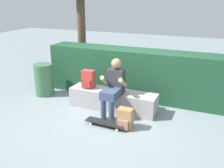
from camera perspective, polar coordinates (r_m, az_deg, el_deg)
ground_plane at (r=5.39m, az=-1.44°, el=-7.13°), size 24.00×24.00×0.00m
bench_main at (r=5.61m, az=0.16°, el=-3.60°), size 1.95×0.47×0.43m
person_skater at (r=5.24m, az=0.36°, el=-0.41°), size 0.49×0.62×1.18m
skateboard_near_person at (r=4.95m, az=-1.52°, el=-8.68°), size 0.81×0.23×0.09m
backpack_on_bench at (r=5.71m, az=-5.31°, el=1.06°), size 0.28×0.23×0.40m
backpack_on_ground at (r=4.83m, az=2.96°, el=-7.84°), size 0.28×0.23×0.40m
hedge_row at (r=6.23m, az=5.48°, el=2.31°), size 4.50×0.67×1.18m
trash_bin at (r=6.60m, az=-15.01°, el=0.97°), size 0.47×0.47×0.80m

